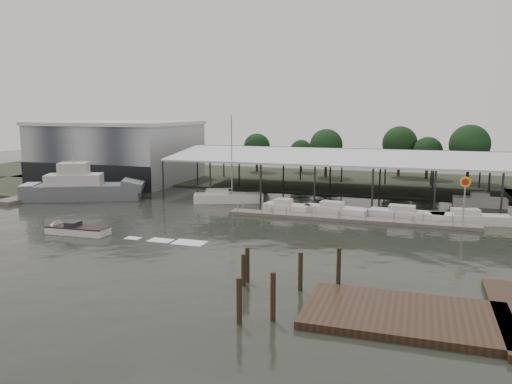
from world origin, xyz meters
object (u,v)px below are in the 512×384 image
(shell_fuel_sign, at_px, (465,192))
(grey_trawler, at_px, (83,188))
(white_sailboat, at_px, (227,198))
(speedboat_underway, at_px, (73,230))

(shell_fuel_sign, bearing_deg, grey_trawler, 177.22)
(grey_trawler, height_order, white_sailboat, white_sailboat)
(grey_trawler, xyz_separation_m, white_sailboat, (20.19, 4.18, -0.94))
(shell_fuel_sign, distance_m, white_sailboat, 30.19)
(white_sailboat, bearing_deg, shell_fuel_sign, -34.40)
(shell_fuel_sign, bearing_deg, white_sailboat, 167.33)
(shell_fuel_sign, height_order, grey_trawler, grey_trawler)
(white_sailboat, relative_size, speedboat_underway, 0.66)
(shell_fuel_sign, height_order, white_sailboat, white_sailboat)
(grey_trawler, bearing_deg, shell_fuel_sign, -27.30)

